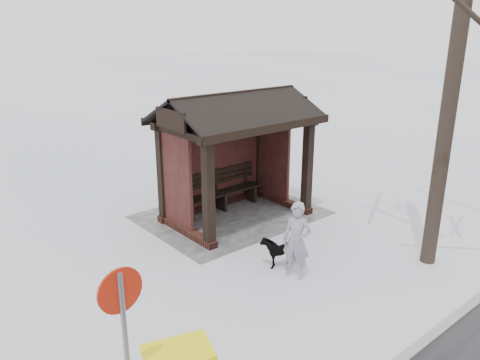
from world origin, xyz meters
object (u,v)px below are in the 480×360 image
pedestrian (297,240)px  dog (280,250)px  bus_shelter (232,130)px  road_sign (122,315)px

pedestrian → dog: bearing=149.5°
bus_shelter → pedestrian: bus_shelter is taller
dog → pedestrian: bearing=4.5°
dog → road_sign: (4.11, 1.69, 1.22)m
dog → road_sign: size_ratio=0.35×
bus_shelter → road_sign: 6.57m
pedestrian → road_sign: (4.01, 1.17, 0.79)m
road_sign → dog: bearing=-161.6°
dog → bus_shelter: bearing=175.8°
bus_shelter → dog: bearing=71.0°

